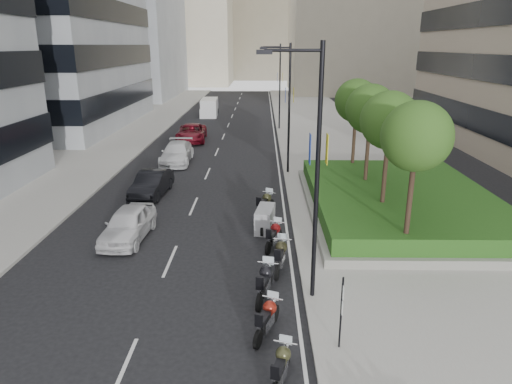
{
  "coord_description": "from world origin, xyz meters",
  "views": [
    {
      "loc": [
        2.45,
        -13.73,
        8.86
      ],
      "look_at": [
        2.15,
        7.5,
        2.0
      ],
      "focal_mm": 32.0,
      "sensor_mm": 36.0,
      "label": 1
    }
  ],
  "objects_px": {
    "motorcycle_0": "(281,366)",
    "car_a": "(128,224)",
    "motorcycle_4": "(274,235)",
    "lamp_post_0": "(313,165)",
    "car_c": "(177,153)",
    "motorcycle_1": "(267,318)",
    "motorcycle_6": "(265,204)",
    "delivery_van": "(209,108)",
    "lamp_post_2": "(278,82)",
    "parking_sign": "(341,309)",
    "motorcycle_3": "(280,256)",
    "car_d": "(192,133)",
    "car_b": "(152,184)",
    "motorcycle_5": "(265,219)",
    "lamp_post_1": "(287,103)",
    "motorcycle_2": "(265,282)"
  },
  "relations": [
    {
      "from": "lamp_post_0",
      "to": "car_d",
      "type": "xyz_separation_m",
      "value": [
        -8.51,
        28.67,
        -4.26
      ]
    },
    {
      "from": "car_a",
      "to": "delivery_van",
      "type": "distance_m",
      "value": 39.62
    },
    {
      "from": "lamp_post_2",
      "to": "motorcycle_5",
      "type": "height_order",
      "value": "lamp_post_2"
    },
    {
      "from": "motorcycle_2",
      "to": "motorcycle_4",
      "type": "relative_size",
      "value": 1.12
    },
    {
      "from": "lamp_post_2",
      "to": "lamp_post_0",
      "type": "bearing_deg",
      "value": -90.0
    },
    {
      "from": "lamp_post_0",
      "to": "motorcycle_1",
      "type": "bearing_deg",
      "value": -125.3
    },
    {
      "from": "motorcycle_3",
      "to": "car_d",
      "type": "distance_m",
      "value": 27.45
    },
    {
      "from": "lamp_post_2",
      "to": "motorcycle_5",
      "type": "distance_m",
      "value": 28.92
    },
    {
      "from": "motorcycle_0",
      "to": "motorcycle_4",
      "type": "height_order",
      "value": "motorcycle_4"
    },
    {
      "from": "motorcycle_4",
      "to": "car_c",
      "type": "xyz_separation_m",
      "value": [
        -7.25,
        15.68,
        0.21
      ]
    },
    {
      "from": "motorcycle_1",
      "to": "lamp_post_2",
      "type": "bearing_deg",
      "value": 18.94
    },
    {
      "from": "motorcycle_0",
      "to": "car_a",
      "type": "distance_m",
      "value": 11.91
    },
    {
      "from": "car_d",
      "to": "car_a",
      "type": "bearing_deg",
      "value": -92.41
    },
    {
      "from": "lamp_post_0",
      "to": "delivery_van",
      "type": "relative_size",
      "value": 1.69
    },
    {
      "from": "motorcycle_0",
      "to": "motorcycle_3",
      "type": "height_order",
      "value": "motorcycle_3"
    },
    {
      "from": "lamp_post_1",
      "to": "motorcycle_2",
      "type": "distance_m",
      "value": 17.61
    },
    {
      "from": "motorcycle_2",
      "to": "motorcycle_6",
      "type": "distance_m",
      "value": 8.6
    },
    {
      "from": "car_d",
      "to": "lamp_post_2",
      "type": "bearing_deg",
      "value": 33.1
    },
    {
      "from": "motorcycle_6",
      "to": "delivery_van",
      "type": "xyz_separation_m",
      "value": [
        -7.07,
        36.29,
        0.41
      ]
    },
    {
      "from": "car_d",
      "to": "motorcycle_5",
      "type": "bearing_deg",
      "value": -76.11
    },
    {
      "from": "parking_sign",
      "to": "car_d",
      "type": "xyz_separation_m",
      "value": [
        -9.17,
        31.67,
        -0.65
      ]
    },
    {
      "from": "lamp_post_1",
      "to": "lamp_post_2",
      "type": "bearing_deg",
      "value": 90.0
    },
    {
      "from": "lamp_post_0",
      "to": "delivery_van",
      "type": "bearing_deg",
      "value": 100.84
    },
    {
      "from": "lamp_post_1",
      "to": "motorcycle_5",
      "type": "distance_m",
      "value": 11.54
    },
    {
      "from": "lamp_post_0",
      "to": "car_c",
      "type": "xyz_separation_m",
      "value": [
        -8.4,
        20.13,
        -4.28
      ]
    },
    {
      "from": "car_d",
      "to": "motorcycle_1",
      "type": "bearing_deg",
      "value": -80.74
    },
    {
      "from": "parking_sign",
      "to": "car_a",
      "type": "xyz_separation_m",
      "value": [
        -8.71,
        8.31,
        -0.69
      ]
    },
    {
      "from": "lamp_post_2",
      "to": "car_b",
      "type": "height_order",
      "value": "lamp_post_2"
    },
    {
      "from": "motorcycle_0",
      "to": "motorcycle_6",
      "type": "height_order",
      "value": "motorcycle_6"
    },
    {
      "from": "lamp_post_0",
      "to": "motorcycle_4",
      "type": "relative_size",
      "value": 4.31
    },
    {
      "from": "lamp_post_1",
      "to": "delivery_van",
      "type": "bearing_deg",
      "value": 107.12
    },
    {
      "from": "delivery_van",
      "to": "motorcycle_0",
      "type": "bearing_deg",
      "value": -83.87
    },
    {
      "from": "car_a",
      "to": "car_d",
      "type": "relative_size",
      "value": 0.78
    },
    {
      "from": "motorcycle_6",
      "to": "car_a",
      "type": "relative_size",
      "value": 0.48
    },
    {
      "from": "delivery_van",
      "to": "motorcycle_3",
      "type": "bearing_deg",
      "value": -82.26
    },
    {
      "from": "motorcycle_3",
      "to": "motorcycle_4",
      "type": "height_order",
      "value": "motorcycle_3"
    },
    {
      "from": "motorcycle_2",
      "to": "motorcycle_4",
      "type": "height_order",
      "value": "motorcycle_2"
    },
    {
      "from": "lamp_post_2",
      "to": "parking_sign",
      "type": "relative_size",
      "value": 3.6
    },
    {
      "from": "lamp_post_1",
      "to": "motorcycle_6",
      "type": "bearing_deg",
      "value": -100.39
    },
    {
      "from": "motorcycle_0",
      "to": "motorcycle_1",
      "type": "bearing_deg",
      "value": 24.92
    },
    {
      "from": "lamp_post_2",
      "to": "car_b",
      "type": "relative_size",
      "value": 1.96
    },
    {
      "from": "lamp_post_1",
      "to": "car_b",
      "type": "relative_size",
      "value": 1.96
    },
    {
      "from": "car_a",
      "to": "car_c",
      "type": "relative_size",
      "value": 0.83
    },
    {
      "from": "motorcycle_3",
      "to": "car_a",
      "type": "bearing_deg",
      "value": 77.44
    },
    {
      "from": "motorcycle_5",
      "to": "car_c",
      "type": "bearing_deg",
      "value": 35.62
    },
    {
      "from": "parking_sign",
      "to": "lamp_post_2",
      "type": "bearing_deg",
      "value": 90.99
    },
    {
      "from": "car_a",
      "to": "motorcycle_4",
      "type": "bearing_deg",
      "value": -3.76
    },
    {
      "from": "motorcycle_1",
      "to": "car_c",
      "type": "height_order",
      "value": "car_c"
    },
    {
      "from": "lamp_post_2",
      "to": "motorcycle_3",
      "type": "bearing_deg",
      "value": -91.63
    },
    {
      "from": "parking_sign",
      "to": "motorcycle_3",
      "type": "distance_m",
      "value": 5.58
    }
  ]
}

